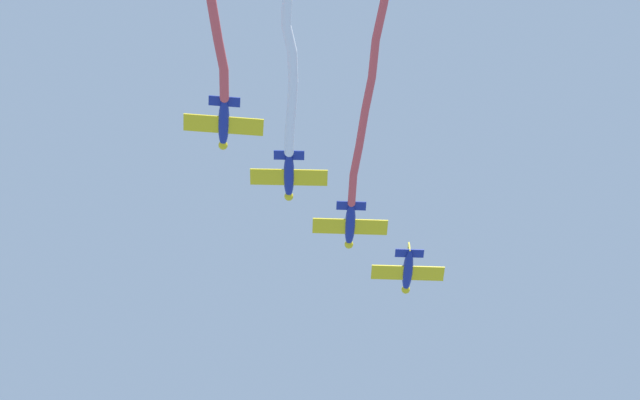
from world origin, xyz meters
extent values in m
ellipsoid|color=navy|center=(3.49, -4.09, 81.00)|extent=(2.99, 4.96, 1.02)
sphere|color=yellow|center=(2.50, -1.93, 81.00)|extent=(1.15, 1.15, 0.87)
ellipsoid|color=black|center=(3.23, -3.52, 81.39)|extent=(1.13, 1.42, 0.54)
cube|color=yellow|center=(3.41, -3.94, 80.87)|extent=(7.30, 4.55, 0.14)
cube|color=navy|center=(4.35, -6.00, 81.09)|extent=(2.97, 2.04, 0.11)
cube|color=yellow|center=(4.31, -5.91, 81.63)|extent=(0.59, 1.09, 1.40)
ellipsoid|color=navy|center=(0.18, -11.34, 81.25)|extent=(2.99, 4.96, 1.02)
sphere|color=yellow|center=(-0.80, -9.17, 81.25)|extent=(1.15, 1.15, 0.87)
ellipsoid|color=black|center=(-0.08, -10.77, 81.64)|extent=(1.13, 1.41, 0.54)
cube|color=yellow|center=(0.11, -11.18, 81.12)|extent=(7.30, 4.54, 0.14)
cube|color=navy|center=(1.04, -13.24, 81.34)|extent=(2.97, 2.04, 0.11)
cube|color=yellow|center=(1.00, -13.15, 81.88)|extent=(0.59, 1.09, 1.40)
cylinder|color=#DB4C4C|center=(1.85, -14.98, 81.30)|extent=(2.05, 3.06, 1.04)
cylinder|color=#DB4C4C|center=(3.26, -17.59, 81.62)|extent=(2.34, 2.86, 1.30)
cylinder|color=#DB4C4C|center=(4.91, -20.33, 82.01)|extent=(2.51, 3.40, 1.19)
cylinder|color=#DB4C4C|center=(6.65, -23.24, 82.26)|extent=(2.41, 3.17, 0.96)
cylinder|color=#DB4C4C|center=(8.25, -26.08, 82.70)|extent=(2.38, 3.26, 1.64)
cylinder|color=#DB4C4C|center=(9.87, -28.82, 83.40)|extent=(2.57, 3.02, 1.60)
sphere|color=#DB4C4C|center=(1.21, -13.61, 81.20)|extent=(0.73, 0.73, 0.73)
sphere|color=#DB4C4C|center=(2.49, -16.36, 81.40)|extent=(0.73, 0.73, 0.73)
sphere|color=#DB4C4C|center=(4.04, -18.82, 81.83)|extent=(0.73, 0.73, 0.73)
sphere|color=#DB4C4C|center=(5.79, -21.85, 82.18)|extent=(0.73, 0.73, 0.73)
sphere|color=#DB4C4C|center=(7.51, -24.63, 82.35)|extent=(0.73, 0.73, 0.73)
sphere|color=#DB4C4C|center=(9.00, -27.53, 83.06)|extent=(0.73, 0.73, 0.73)
sphere|color=#DB4C4C|center=(10.74, -30.11, 83.75)|extent=(0.73, 0.73, 0.73)
ellipsoid|color=navy|center=(-3.13, -18.59, 81.50)|extent=(2.93, 4.97, 1.02)
sphere|color=yellow|center=(-4.08, -16.41, 81.50)|extent=(1.14, 1.14, 0.87)
ellipsoid|color=black|center=(-3.38, -18.01, 81.89)|extent=(1.12, 1.41, 0.54)
cube|color=yellow|center=(-3.20, -18.43, 81.37)|extent=(7.32, 4.47, 0.14)
cube|color=navy|center=(-2.29, -20.50, 81.59)|extent=(2.97, 2.01, 0.11)
cube|color=yellow|center=(-2.33, -20.41, 82.13)|extent=(0.58, 1.09, 1.40)
cylinder|color=white|center=(-1.69, -21.82, 81.47)|extent=(1.73, 2.27, 0.98)
cylinder|color=white|center=(-0.68, -23.84, 81.58)|extent=(2.03, 2.56, 1.14)
cylinder|color=white|center=(0.43, -26.00, 81.86)|extent=(2.13, 2.61, 1.52)
cylinder|color=white|center=(1.46, -28.37, 82.21)|extent=(2.02, 2.86, 1.37)
cylinder|color=white|center=(2.18, -30.82, 82.43)|extent=(1.56, 2.55, 1.27)
cylinder|color=white|center=(2.93, -33.10, 82.57)|extent=(1.95, 2.58, 1.10)
sphere|color=white|center=(-2.13, -20.87, 81.45)|extent=(0.89, 0.89, 0.89)
sphere|color=white|center=(-1.26, -22.77, 81.50)|extent=(0.89, 0.89, 0.89)
sphere|color=white|center=(-0.11, -24.91, 81.65)|extent=(0.89, 0.89, 0.89)
sphere|color=white|center=(0.97, -27.10, 82.07)|extent=(0.89, 0.89, 0.89)
sphere|color=white|center=(1.95, -29.63, 82.35)|extent=(0.89, 0.89, 0.89)
sphere|color=white|center=(2.40, -32.01, 82.51)|extent=(0.89, 0.89, 0.89)
ellipsoid|color=navy|center=(-6.43, -25.83, 81.75)|extent=(3.18, 4.90, 1.02)
sphere|color=yellow|center=(-7.52, -23.72, 81.75)|extent=(1.17, 1.17, 0.87)
ellipsoid|color=black|center=(-6.72, -25.28, 82.14)|extent=(1.17, 1.42, 0.54)
cube|color=yellow|center=(-6.51, -25.68, 81.62)|extent=(7.22, 4.82, 0.14)
cube|color=navy|center=(-5.48, -27.69, 81.84)|extent=(2.95, 2.14, 0.11)
cube|color=yellow|center=(-5.52, -27.61, 82.38)|extent=(0.64, 1.07, 1.40)
cylinder|color=#DB4C4C|center=(-4.73, -29.30, 81.77)|extent=(1.98, 2.85, 1.05)
cylinder|color=#DB4C4C|center=(-3.78, -31.94, 81.82)|extent=(1.58, 2.99, 0.87)
cylinder|color=#DB4C4C|center=(-3.02, -34.54, 81.74)|extent=(1.69, 2.68, 1.12)
sphere|color=#DB4C4C|center=(-5.30, -28.05, 81.70)|extent=(0.83, 0.83, 0.83)
sphere|color=#DB4C4C|center=(-4.16, -30.55, 81.83)|extent=(0.83, 0.83, 0.83)
sphere|color=#DB4C4C|center=(-3.40, -33.33, 81.81)|extent=(0.83, 0.83, 0.83)
sphere|color=#DB4C4C|center=(-2.64, -35.75, 81.66)|extent=(0.83, 0.83, 0.83)
camera|label=1|loc=(17.04, -59.77, 6.82)|focal=52.58mm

